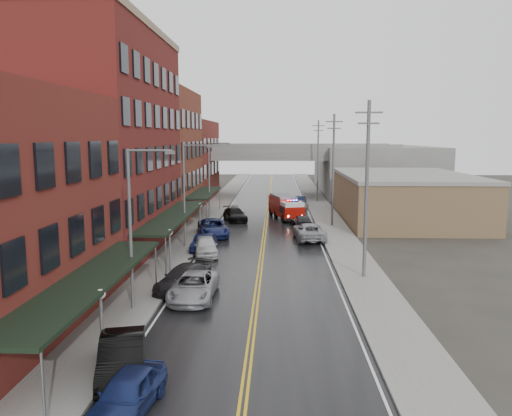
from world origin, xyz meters
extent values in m
plane|color=#2D2B26|center=(0.00, 0.00, 0.00)|extent=(220.00, 220.00, 0.00)
cube|color=black|center=(0.00, 30.00, 0.01)|extent=(11.00, 160.00, 0.02)
cube|color=slate|center=(-7.30, 30.00, 0.07)|extent=(3.00, 160.00, 0.15)
cube|color=slate|center=(7.30, 30.00, 0.07)|extent=(3.00, 160.00, 0.15)
cube|color=gray|center=(-5.65, 30.00, 0.07)|extent=(0.30, 160.00, 0.15)
cube|color=gray|center=(5.65, 30.00, 0.07)|extent=(0.30, 160.00, 0.15)
cube|color=maroon|center=(-13.30, 23.00, 9.00)|extent=(9.00, 20.00, 18.00)
cube|color=brown|center=(-13.30, 40.50, 7.50)|extent=(9.00, 15.00, 15.00)
cube|color=maroon|center=(-13.30, 58.00, 6.00)|extent=(9.00, 20.00, 12.00)
cube|color=brown|center=(16.00, 40.00, 2.50)|extent=(14.00, 22.00, 5.00)
cube|color=slate|center=(18.00, 70.00, 4.00)|extent=(18.00, 30.00, 8.00)
cube|color=black|center=(-7.50, 4.00, 3.00)|extent=(2.60, 16.00, 0.18)
cylinder|color=slate|center=(-6.35, -3.60, 1.50)|extent=(0.10, 0.10, 3.00)
cylinder|color=slate|center=(-6.35, 11.60, 1.50)|extent=(0.10, 0.10, 3.00)
cube|color=black|center=(-7.50, 23.00, 3.00)|extent=(2.60, 18.00, 0.18)
cylinder|color=slate|center=(-6.35, 14.40, 1.50)|extent=(0.10, 0.10, 3.00)
cylinder|color=slate|center=(-6.35, 31.60, 1.50)|extent=(0.10, 0.10, 3.00)
cube|color=black|center=(-7.50, 40.50, 3.00)|extent=(2.60, 13.00, 0.18)
cylinder|color=slate|center=(-6.35, 34.40, 1.50)|extent=(0.10, 0.10, 3.00)
cylinder|color=slate|center=(-6.35, 46.60, 1.50)|extent=(0.10, 0.10, 3.00)
cylinder|color=#59595B|center=(-6.40, 2.00, 1.40)|extent=(0.14, 0.14, 2.80)
sphere|color=silver|center=(-6.40, 2.00, 2.90)|extent=(0.44, 0.44, 0.44)
cylinder|color=#59595B|center=(-6.40, 16.00, 1.40)|extent=(0.14, 0.14, 2.80)
sphere|color=silver|center=(-6.40, 16.00, 2.90)|extent=(0.44, 0.44, 0.44)
cylinder|color=#59595B|center=(-6.40, 30.00, 1.40)|extent=(0.14, 0.14, 2.80)
sphere|color=silver|center=(-6.40, 30.00, 2.90)|extent=(0.44, 0.44, 0.44)
cylinder|color=#59595B|center=(-6.80, 8.00, 4.50)|extent=(0.18, 0.18, 9.00)
cylinder|color=#59595B|center=(-5.60, 8.00, 8.90)|extent=(2.40, 0.12, 0.12)
cube|color=#59595B|center=(-4.50, 8.00, 8.80)|extent=(0.50, 0.22, 0.18)
cylinder|color=#59595B|center=(-6.80, 24.00, 4.50)|extent=(0.18, 0.18, 9.00)
cylinder|color=#59595B|center=(-5.60, 24.00, 8.90)|extent=(2.40, 0.12, 0.12)
cube|color=#59595B|center=(-4.50, 24.00, 8.80)|extent=(0.50, 0.22, 0.18)
cylinder|color=#59595B|center=(-6.80, 40.00, 4.50)|extent=(0.18, 0.18, 9.00)
cylinder|color=#59595B|center=(-5.60, 40.00, 8.90)|extent=(2.40, 0.12, 0.12)
cube|color=#59595B|center=(-4.50, 40.00, 8.80)|extent=(0.50, 0.22, 0.18)
cylinder|color=#59595B|center=(7.20, 15.00, 6.00)|extent=(0.24, 0.24, 12.00)
cube|color=#59595B|center=(7.20, 15.00, 11.20)|extent=(1.80, 0.12, 0.12)
cube|color=#59595B|center=(7.20, 15.00, 10.50)|extent=(1.40, 0.12, 0.12)
cylinder|color=#59595B|center=(7.20, 35.00, 6.00)|extent=(0.24, 0.24, 12.00)
cube|color=#59595B|center=(7.20, 35.00, 11.20)|extent=(1.80, 0.12, 0.12)
cube|color=#59595B|center=(7.20, 35.00, 10.50)|extent=(1.40, 0.12, 0.12)
cylinder|color=#59595B|center=(7.20, 55.00, 6.00)|extent=(0.24, 0.24, 12.00)
cube|color=#59595B|center=(7.20, 55.00, 11.20)|extent=(1.80, 0.12, 0.12)
cube|color=#59595B|center=(7.20, 55.00, 10.50)|extent=(1.40, 0.12, 0.12)
cube|color=slate|center=(0.00, 62.00, 6.75)|extent=(40.00, 10.00, 1.50)
cube|color=slate|center=(-11.00, 62.00, 3.00)|extent=(1.60, 8.00, 6.00)
cube|color=slate|center=(11.00, 62.00, 3.00)|extent=(1.60, 8.00, 6.00)
cube|color=#950E06|center=(1.98, 40.99, 1.44)|extent=(3.60, 5.54, 1.95)
cube|color=#950E06|center=(2.94, 37.50, 1.16)|extent=(2.88, 2.94, 1.39)
cube|color=silver|center=(2.94, 37.50, 2.09)|extent=(2.72, 2.73, 0.46)
cube|color=black|center=(2.89, 37.68, 1.44)|extent=(2.65, 2.05, 0.74)
cube|color=slate|center=(1.98, 40.99, 2.55)|extent=(3.27, 5.12, 0.28)
cube|color=black|center=(2.94, 37.50, 2.39)|extent=(1.50, 0.65, 0.13)
sphere|color=#FF0C0C|center=(2.45, 37.37, 2.47)|extent=(0.19, 0.19, 0.19)
sphere|color=#1933FF|center=(3.44, 37.64, 2.47)|extent=(0.19, 0.19, 0.19)
cylinder|color=black|center=(1.98, 37.14, 0.46)|extent=(0.98, 0.56, 0.93)
cylinder|color=black|center=(3.95, 37.69, 0.46)|extent=(0.98, 0.56, 0.93)
cylinder|color=black|center=(1.12, 40.27, 0.46)|extent=(0.98, 0.56, 0.93)
cylinder|color=black|center=(3.09, 40.82, 0.46)|extent=(0.98, 0.56, 0.93)
cylinder|color=black|center=(0.50, 42.51, 0.46)|extent=(0.98, 0.56, 0.93)
cylinder|color=black|center=(2.47, 43.05, 0.46)|extent=(0.98, 0.56, 0.93)
imported|color=navy|center=(-3.99, -2.33, 0.73)|extent=(2.28, 4.46, 1.45)
imported|color=black|center=(-5.00, 0.30, 0.83)|extent=(2.93, 5.30, 1.66)
imported|color=#96989D|center=(-3.74, 10.20, 0.76)|extent=(2.58, 5.51, 1.52)
imported|color=#242426|center=(-4.66, 11.92, 0.76)|extent=(3.59, 5.60, 1.51)
imported|color=silver|center=(-4.60, 21.20, 0.78)|extent=(2.72, 4.86, 1.56)
imported|color=black|center=(-5.00, 22.80, 0.69)|extent=(1.80, 4.29, 1.38)
imported|color=navy|center=(-5.00, 29.15, 0.82)|extent=(3.92, 6.37, 1.65)
imported|color=black|center=(-3.60, 38.10, 0.74)|extent=(3.52, 5.52, 1.49)
imported|color=#93969B|center=(4.26, 27.81, 0.80)|extent=(3.11, 5.97, 1.61)
imported|color=black|center=(3.94, 34.20, 0.67)|extent=(2.35, 4.77, 1.33)
imported|color=#B4B4B4|center=(4.16, 46.20, 0.74)|extent=(2.87, 4.66, 1.48)
imported|color=black|center=(4.45, 51.64, 0.68)|extent=(2.19, 4.34, 1.36)
camera|label=1|loc=(1.18, -18.45, 9.63)|focal=35.00mm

